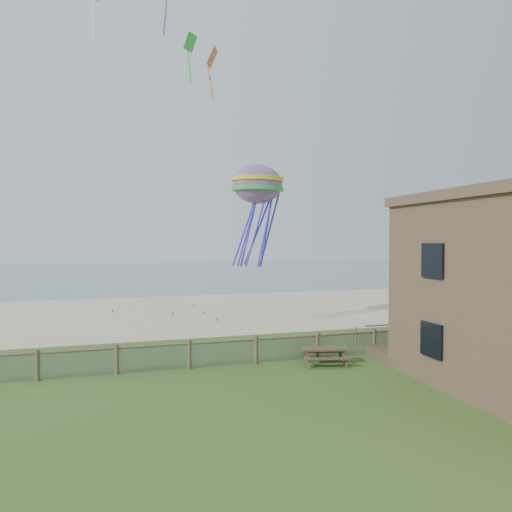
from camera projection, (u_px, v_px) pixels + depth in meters
name	position (u px, v px, depth m)	size (l,w,h in m)	color
ground	(308.00, 412.00, 14.77)	(160.00, 160.00, 0.00)	#385A1E
sand_beach	(199.00, 311.00, 35.88)	(72.00, 20.00, 0.02)	#C7B58F
ocean	(158.00, 273.00, 78.09)	(160.00, 68.00, 0.02)	slate
chainlink_fence	(256.00, 351.00, 20.51)	(36.20, 0.20, 1.25)	brown
motel_deck	(506.00, 344.00, 23.20)	(15.00, 2.00, 0.50)	brown
picnic_table	(325.00, 355.00, 20.37)	(2.06, 1.56, 0.87)	brown
octopus_kite	(258.00, 213.00, 28.78)	(3.38, 2.39, 6.96)	#EB5925
kite_white	(92.00, 6.00, 30.20)	(1.26, 0.70, 3.43)	white
kite_red	(212.00, 72.00, 29.68)	(1.23, 0.70, 3.11)	#DD5D27
kite_green	(190.00, 54.00, 33.14)	(1.21, 0.70, 2.96)	green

